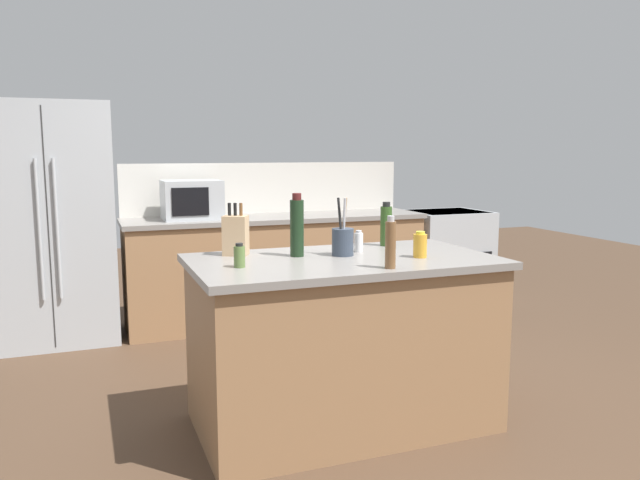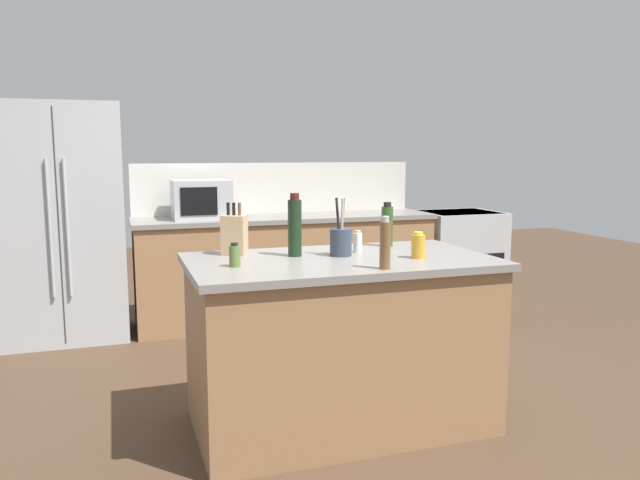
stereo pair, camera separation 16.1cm
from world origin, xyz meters
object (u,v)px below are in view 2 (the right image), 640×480
at_px(microwave, 201,199).
at_px(knife_block, 234,234).
at_px(utensil_crock, 341,241).
at_px(olive_oil_bottle, 387,226).
at_px(honey_jar, 418,246).
at_px(salt_shaker, 358,242).
at_px(refrigerator, 62,223).
at_px(spice_jar_oregano, 235,255).
at_px(pepper_grinder, 385,244).
at_px(wine_bottle, 295,227).
at_px(range_oven, 458,258).

relative_size(microwave, knife_block, 1.65).
distance_m(utensil_crock, olive_oil_bottle, 0.45).
relative_size(honey_jar, salt_shaker, 1.15).
relative_size(refrigerator, knife_block, 6.49).
distance_m(honey_jar, spice_jar_oregano, 0.98).
bearing_deg(utensil_crock, knife_block, 158.02).
height_order(utensil_crock, salt_shaker, utensil_crock).
relative_size(utensil_crock, pepper_grinder, 1.23).
distance_m(spice_jar_oregano, salt_shaker, 0.78).
bearing_deg(salt_shaker, honey_jar, -51.09).
bearing_deg(spice_jar_oregano, wine_bottle, 29.01).
distance_m(utensil_crock, salt_shaker, 0.16).
bearing_deg(utensil_crock, spice_jar_oregano, -167.22).
bearing_deg(range_oven, honey_jar, -125.36).
bearing_deg(wine_bottle, olive_oil_bottle, 15.03).
relative_size(spice_jar_oregano, wine_bottle, 0.35).
relative_size(knife_block, honey_jar, 2.04).
relative_size(olive_oil_bottle, salt_shaker, 2.16).
height_order(pepper_grinder, wine_bottle, wine_bottle).
relative_size(utensil_crock, spice_jar_oregano, 2.64).
bearing_deg(spice_jar_oregano, pepper_grinder, -23.01).
bearing_deg(knife_block, refrigerator, 146.07).
relative_size(range_oven, salt_shaker, 7.44).
bearing_deg(wine_bottle, microwave, 96.26).
distance_m(pepper_grinder, wine_bottle, 0.59).
bearing_deg(pepper_grinder, salt_shaker, 83.01).
height_order(knife_block, spice_jar_oregano, knife_block).
bearing_deg(spice_jar_oregano, olive_oil_bottle, 20.54).
distance_m(microwave, knife_block, 1.91).
bearing_deg(olive_oil_bottle, microwave, 114.32).
relative_size(utensil_crock, olive_oil_bottle, 1.20).
height_order(utensil_crock, spice_jar_oregano, utensil_crock).
bearing_deg(refrigerator, spice_jar_oregano, -67.61).
bearing_deg(wine_bottle, honey_jar, -24.14).
height_order(refrigerator, salt_shaker, refrigerator).
bearing_deg(salt_shaker, wine_bottle, -177.60).
distance_m(range_oven, pepper_grinder, 3.27).
bearing_deg(salt_shaker, utensil_crock, -148.25).
distance_m(olive_oil_bottle, spice_jar_oregano, 1.07).
xyz_separation_m(range_oven, spice_jar_oregano, (-2.64, -2.27, 0.53)).
xyz_separation_m(refrigerator, range_oven, (3.59, -0.05, -0.47)).
bearing_deg(wine_bottle, pepper_grinder, -57.75).
height_order(knife_block, honey_jar, knife_block).
height_order(refrigerator, microwave, refrigerator).
bearing_deg(wine_bottle, refrigerator, 122.14).
bearing_deg(salt_shaker, pepper_grinder, -96.99).
relative_size(knife_block, wine_bottle, 0.84).
bearing_deg(spice_jar_oregano, honey_jar, -3.91).
bearing_deg(utensil_crock, wine_bottle, 164.67).
xyz_separation_m(refrigerator, honey_jar, (1.94, -2.39, 0.07)).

